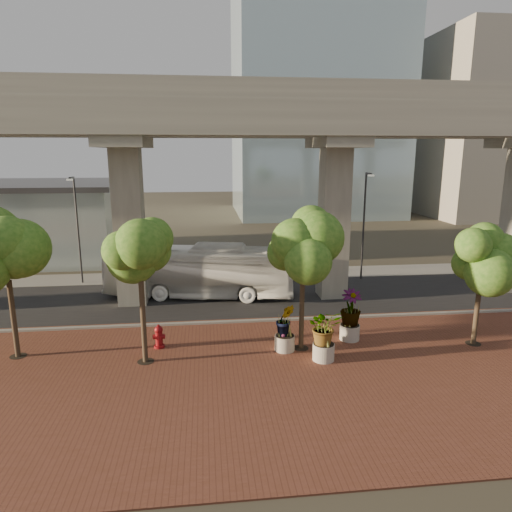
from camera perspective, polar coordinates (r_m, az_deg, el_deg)
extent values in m
plane|color=#3A362A|center=(26.04, -2.35, -6.81)|extent=(160.00, 160.00, 0.00)
cube|color=brown|center=(18.71, -0.52, -14.95)|extent=(70.00, 13.00, 0.06)
cube|color=black|center=(27.92, -2.65, -5.39)|extent=(90.00, 8.00, 0.04)
cube|color=gray|center=(24.14, -2.01, -8.22)|extent=(70.00, 0.25, 0.16)
cube|color=gray|center=(33.18, -3.29, -2.42)|extent=(90.00, 3.00, 0.06)
cube|color=#9C9B8E|center=(24.98, -2.65, 16.84)|extent=(72.00, 2.40, 1.80)
cube|color=#9C9B8E|center=(28.17, -3.11, 16.39)|extent=(72.00, 2.40, 1.80)
cube|color=#9C9B8E|center=(24.03, -2.50, 20.36)|extent=(72.00, 0.12, 1.00)
cube|color=#9C9B8E|center=(29.38, -3.27, 18.98)|extent=(72.00, 0.12, 1.00)
cube|color=gray|center=(72.40, 27.71, 14.01)|extent=(18.00, 16.00, 24.00)
imported|color=white|center=(28.23, -7.01, -1.93)|extent=(11.78, 4.70, 3.20)
cylinder|color=maroon|center=(21.66, -11.98, -10.96)|extent=(0.49, 0.49, 0.11)
cylinder|color=maroon|center=(21.51, -12.03, -9.99)|extent=(0.33, 0.33, 0.79)
sphere|color=maroon|center=(21.36, -12.08, -9.01)|extent=(0.38, 0.38, 0.38)
cylinder|color=maroon|center=(21.30, -12.10, -8.57)|extent=(0.11, 0.11, 0.14)
cylinder|color=maroon|center=(21.48, -12.04, -9.82)|extent=(0.54, 0.22, 0.22)
cylinder|color=gray|center=(20.12, 8.44, -11.76)|extent=(0.93, 0.93, 0.73)
imported|color=#2A5D18|center=(19.68, 8.55, -8.74)|extent=(2.07, 2.07, 1.56)
cylinder|color=gray|center=(22.37, 11.62, -9.30)|extent=(0.94, 0.94, 0.73)
imported|color=#2A5D18|center=(21.94, 11.77, -6.34)|extent=(2.29, 2.29, 1.72)
cylinder|color=gray|center=(20.86, 3.61, -10.77)|extent=(0.89, 0.89, 0.69)
imported|color=#2A5D18|center=(20.45, 3.65, -7.97)|extent=(1.98, 1.98, 1.49)
cylinder|color=#4A3B2A|center=(22.28, -28.04, -6.96)|extent=(0.22, 0.22, 3.44)
cylinder|color=black|center=(22.88, -27.58, -11.03)|extent=(0.70, 0.70, 0.01)
cylinder|color=#4A3B2A|center=(19.74, -13.91, -7.86)|extent=(0.22, 0.22, 3.68)
cylinder|color=black|center=(20.45, -13.63, -12.68)|extent=(0.70, 0.70, 0.01)
cylinder|color=#4A3B2A|center=(20.58, 5.74, -6.84)|extent=(0.22, 0.22, 3.57)
cylinder|color=black|center=(21.24, 5.63, -11.36)|extent=(0.70, 0.70, 0.01)
cylinder|color=#4A3B2A|center=(23.33, 25.86, -6.34)|extent=(0.22, 0.22, 3.08)
cylinder|color=black|center=(23.85, 25.50, -9.84)|extent=(0.70, 0.70, 0.01)
cylinder|color=#2D2D32|center=(32.65, -21.34, 2.87)|extent=(0.12, 0.12, 7.11)
cube|color=#2D2D32|center=(31.85, -22.07, 9.04)|extent=(0.13, 0.89, 0.13)
cube|color=silver|center=(31.43, -22.27, 8.82)|extent=(0.36, 0.18, 0.11)
cylinder|color=#2D2D32|center=(32.27, 13.29, 3.50)|extent=(0.13, 0.13, 7.33)
cube|color=#2D2D32|center=(31.47, 13.91, 9.96)|extent=(0.14, 0.92, 0.14)
cube|color=silver|center=(31.05, 14.20, 9.74)|extent=(0.37, 0.18, 0.11)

